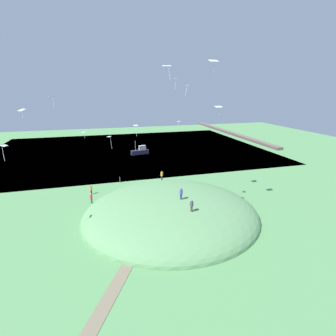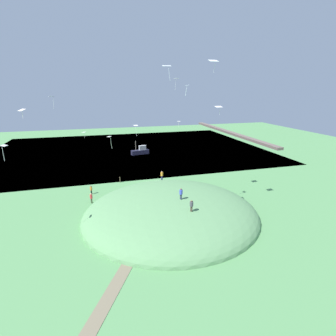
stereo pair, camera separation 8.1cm
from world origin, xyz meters
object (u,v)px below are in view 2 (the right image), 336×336
kite_6 (110,138)px  mooring_post (120,180)px  kite_3 (179,122)px  kite_5 (214,61)px  person_near_shore (191,204)px  kite_0 (51,97)px  kite_11 (136,126)px  kite_10 (219,107)px  boat_on_lake (141,151)px  person_watching_kites (181,193)px  person_on_hilltop (91,197)px  kite_8 (84,132)px  kite_4 (4,147)px  kite_7 (22,110)px  person_with_child (91,189)px  person_walking_path (162,175)px  kite_1 (176,79)px  kite_9 (167,66)px  kite_2 (187,86)px

kite_6 → mooring_post: (-4.84, 1.62, -9.31)m
kite_3 → kite_5: bearing=-5.3°
person_near_shore → kite_0: kite_0 is taller
kite_0 → kite_11: size_ratio=0.96×
kite_10 → kite_3: bearing=-169.9°
boat_on_lake → person_watching_kites: person_watching_kites is taller
person_on_hilltop → person_near_shore: 17.69m
person_on_hilltop → kite_8: kite_8 is taller
boat_on_lake → person_on_hilltop: (29.93, -12.98, 0.21)m
kite_4 → kite_7: kite_7 is taller
mooring_post → kite_0: bearing=-81.1°
person_with_child → kite_5: 28.62m
person_walking_path → kite_1: size_ratio=0.81×
kite_1 → kite_8: kite_1 is taller
kite_5 → kite_9: (1.65, -6.47, -0.90)m
person_watching_kites → person_on_hilltop: person_watching_kites is taller
kite_2 → kite_10: (-5.15, 7.19, -3.05)m
kite_3 → kite_4: kite_4 is taller
kite_9 → kite_11: (-16.11, -1.49, -8.87)m
person_with_child → kite_0: bearing=113.1°
kite_4 → kite_11: (-16.45, 16.10, -0.70)m
mooring_post → boat_on_lake: bearing=160.3°
kite_6 → kite_5: bearing=47.7°
person_walking_path → kite_7: bearing=175.4°
kite_11 → mooring_post: size_ratio=1.75×
kite_4 → kite_10: 29.55m
kite_10 → mooring_post: (-10.31, -15.36, -14.40)m
kite_8 → mooring_post: bearing=66.8°
kite_4 → kite_10: kite_10 is taller
person_near_shore → kite_7: kite_7 is taller
person_walking_path → kite_9: 21.71m
person_with_child → kite_3: kite_3 is taller
kite_7 → kite_9: bearing=67.6°
kite_2 → kite_9: bearing=-51.8°
person_with_child → mooring_post: size_ratio=1.36×
person_watching_kites → kite_11: kite_11 is taller
person_watching_kites → kite_7: kite_7 is taller
kite_1 → mooring_post: (0.87, -11.77, -18.90)m
kite_9 → kite_11: 18.45m
person_walking_path → mooring_post: (-5.35, -7.22, -2.18)m
kite_4 → kite_8: 22.28m
kite_3 → person_near_shore: bearing=-13.7°
kite_2 → kite_10: 9.36m
person_watching_kites → person_near_shore: (3.31, 0.31, -0.30)m
kite_3 → kite_5: size_ratio=0.79×
kite_5 → kite_6: 20.60m
person_watching_kites → mooring_post: 18.93m
kite_2 → kite_7: 21.35m
person_watching_kites → kite_6: kite_6 is taller
kite_9 → kite_5: bearing=104.3°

